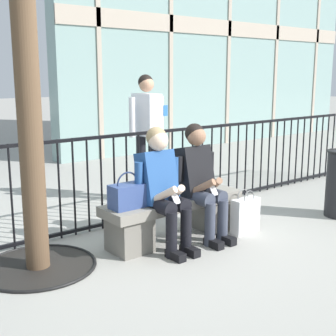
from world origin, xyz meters
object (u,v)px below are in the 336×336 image
(stone_bench, at_px, (174,214))
(shopping_bag, at_px, (245,215))
(handbag_on_bench, at_px, (128,195))
(seated_person_with_phone, at_px, (163,185))
(bystander_at_railing, at_px, (147,128))
(seated_person_companion, at_px, (200,178))

(stone_bench, bearing_deg, shopping_bag, -24.91)
(stone_bench, height_order, handbag_on_bench, handbag_on_bench)
(seated_person_with_phone, xyz_separation_m, bystander_at_railing, (0.93, 1.54, 0.35))
(handbag_on_bench, bearing_deg, seated_person_companion, -8.15)
(seated_person_companion, height_order, bystander_at_railing, bystander_at_railing)
(seated_person_companion, distance_m, bystander_at_railing, 1.64)
(seated_person_with_phone, bearing_deg, shopping_bag, -12.13)
(handbag_on_bench, distance_m, bystander_at_railing, 1.95)
(handbag_on_bench, height_order, shopping_bag, handbag_on_bench)
(seated_person_companion, height_order, shopping_bag, seated_person_companion)
(seated_person_with_phone, bearing_deg, handbag_on_bench, 160.29)
(bystander_at_railing, bearing_deg, shopping_bag, -88.36)
(seated_person_with_phone, relative_size, seated_person_companion, 1.00)
(seated_person_companion, bearing_deg, shopping_bag, -23.61)
(seated_person_companion, bearing_deg, seated_person_with_phone, 180.00)
(stone_bench, bearing_deg, bystander_at_railing, 64.35)
(stone_bench, xyz_separation_m, seated_person_with_phone, (-0.25, -0.13, 0.38))
(seated_person_with_phone, height_order, seated_person_companion, same)
(seated_person_companion, xyz_separation_m, shopping_bag, (0.48, -0.21, -0.45))
(stone_bench, distance_m, shopping_bag, 0.81)
(seated_person_companion, bearing_deg, stone_bench, 152.66)
(stone_bench, xyz_separation_m, bystander_at_railing, (0.68, 1.42, 0.73))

